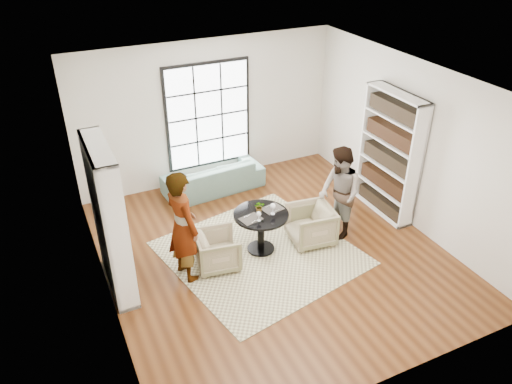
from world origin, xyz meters
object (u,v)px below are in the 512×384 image
sofa (213,177)px  person_left (183,227)px  armchair_right (311,225)px  flower_centerpiece (259,207)px  person_right (339,193)px  wine_glass_right (273,206)px  wine_glass_left (259,214)px  pedestal_table (261,224)px  armchair_left (218,250)px

sofa → person_left: bearing=55.5°
armchair_right → flower_centerpiece: size_ratio=3.98×
person_right → wine_glass_right: (-1.28, 0.05, 0.04)m
armchair_right → flower_centerpiece: 1.05m
wine_glass_right → sofa: bearing=93.8°
armchair_right → wine_glass_right: (-0.73, 0.05, 0.55)m
person_left → person_right: person_left is taller
person_right → flower_centerpiece: bearing=-91.4°
wine_glass_left → flower_centerpiece: flower_centerpiece is taller
sofa → wine_glass_right: bearing=89.4°
person_left → wine_glass_left: person_left is taller
sofa → wine_glass_right: (0.16, -2.40, 0.59)m
wine_glass_left → flower_centerpiece: bearing=62.4°
person_left → wine_glass_right: 1.56m
armchair_right → person_left: 2.36m
sofa → person_left: person_left is taller
pedestal_table → sofa: bearing=89.7°
person_left → sofa: bearing=-43.4°
sofa → armchair_left: armchair_left is taller
armchair_right → person_right: bearing=97.0°
person_right → wine_glass_right: bearing=-85.1°
armchair_left → person_left: person_left is taller
armchair_left → armchair_right: armchair_right is taller
armchair_right → sofa: bearing=-153.1°
armchair_right → wine_glass_right: wine_glass_right is taller
wine_glass_left → person_right: bearing=1.2°
pedestal_table → armchair_right: pedestal_table is taller
sofa → wine_glass_right: wine_glass_right is taller
armchair_right → pedestal_table: bearing=-91.8°
armchair_right → wine_glass_right: 0.91m
wine_glass_right → flower_centerpiece: bearing=134.7°
pedestal_table → wine_glass_left: wine_glass_left is taller
wine_glass_right → person_right: bearing=-2.3°
armchair_left → wine_glass_right: bearing=-80.9°
flower_centerpiece → pedestal_table: bearing=-96.0°
sofa → wine_glass_right: size_ratio=10.14×
armchair_left → wine_glass_right: 1.16m
wine_glass_left → flower_centerpiece: (0.13, 0.25, -0.03)m
sofa → armchair_left: size_ratio=2.97×
armchair_left → armchair_right: 1.73m
pedestal_table → person_right: (1.45, -0.14, 0.31)m
pedestal_table → person_right: 1.49m
pedestal_table → person_left: 1.44m
pedestal_table → person_right: bearing=-5.4°
sofa → flower_centerpiece: 2.29m
sofa → armchair_left: (-0.84, -2.40, 0.01)m
person_right → pedestal_table: bearing=-88.3°
wine_glass_left → wine_glass_right: size_ratio=0.84×
armchair_left → wine_glass_right: size_ratio=3.41×
person_right → wine_glass_left: 1.58m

